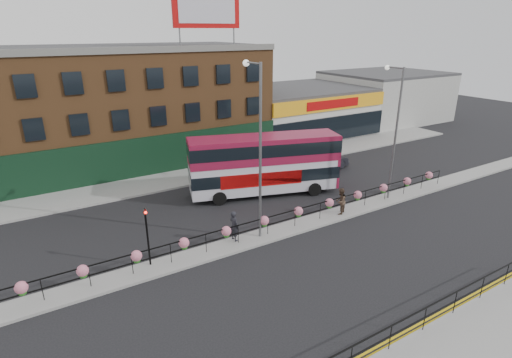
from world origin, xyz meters
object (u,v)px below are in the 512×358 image
double_decker_bus (265,159)px  pedestrian_a (234,226)px  lamp_column_west (258,138)px  pedestrian_b (340,201)px  car (327,162)px  lamp_column_east (394,123)px

double_decker_bus → pedestrian_a: 7.75m
lamp_column_west → pedestrian_a: bearing=175.8°
double_decker_bus → pedestrian_a: bearing=-135.8°
pedestrian_a → lamp_column_west: lamp_column_west is taller
pedestrian_a → pedestrian_b: 7.68m
car → lamp_column_east: (-0.45, -7.04, 4.86)m
lamp_column_west → pedestrian_b: bearing=-3.5°
pedestrian_b → lamp_column_east: 6.66m
car → pedestrian_b: (-5.27, -7.46, 0.30)m
pedestrian_b → lamp_column_west: bearing=-33.6°
double_decker_bus → car: size_ratio=2.37×
pedestrian_a → pedestrian_b: bearing=-102.7°
double_decker_bus → lamp_column_east: lamp_column_east is taller
car → pedestrian_a: size_ratio=2.59×
double_decker_bus → pedestrian_b: (2.24, -5.77, -1.69)m
car → lamp_column_west: (-11.41, -7.08, 5.30)m
double_decker_bus → pedestrian_b: bearing=-68.8°
lamp_column_west → double_decker_bus: bearing=54.1°
pedestrian_b → lamp_column_east: bearing=154.8°
car → pedestrian_a: pedestrian_a is taller
car → pedestrian_b: pedestrian_b is taller
car → pedestrian_a: (-12.93, -6.97, 0.32)m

